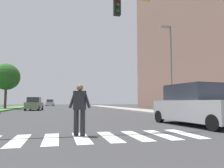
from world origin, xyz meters
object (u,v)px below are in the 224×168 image
at_px(tree_distant, 6,77).
at_px(street_lamp_right, 170,61).
at_px(sedan_distant, 78,104).
at_px(pedestrian_performer, 80,107).
at_px(suv_crossing, 196,106).
at_px(sedan_far_horizon, 50,103).
at_px(sedan_midblock, 34,104).

distance_m(tree_distant, street_lamp_right, 26.17).
relative_size(tree_distant, sedan_distant, 1.52).
xyz_separation_m(tree_distant, pedestrian_performer, (8.71, -28.87, -4.06)).
distance_m(tree_distant, pedestrian_performer, 30.42).
height_order(suv_crossing, sedan_far_horizon, suv_crossing).
distance_m(pedestrian_performer, sedan_distant, 38.31).
distance_m(street_lamp_right, pedestrian_performer, 13.00).
distance_m(suv_crossing, sedan_distant, 36.38).
distance_m(pedestrian_performer, suv_crossing, 5.99).
xyz_separation_m(tree_distant, sedan_midblock, (4.84, -5.70, -4.19)).
xyz_separation_m(pedestrian_performer, sedan_midblock, (-3.87, 23.17, -0.14)).
xyz_separation_m(street_lamp_right, sedan_midblock, (-12.36, 14.02, -3.80)).
bearing_deg(pedestrian_performer, sedan_far_horizon, 93.19).
bearing_deg(street_lamp_right, tree_distant, 131.09).
xyz_separation_m(street_lamp_right, sedan_far_horizon, (-11.49, 44.71, -3.78)).
distance_m(sedan_midblock, sedan_far_horizon, 30.70).
bearing_deg(pedestrian_performer, suv_crossing, 18.31).
bearing_deg(sedan_midblock, sedan_far_horizon, 88.38).
bearing_deg(sedan_distant, sedan_midblock, -115.27).
relative_size(street_lamp_right, sedan_far_horizon, 1.70).
bearing_deg(suv_crossing, sedan_midblock, 114.17).
relative_size(suv_crossing, sedan_far_horizon, 1.08).
bearing_deg(tree_distant, pedestrian_performer, -73.21).
height_order(pedestrian_performer, sedan_far_horizon, sedan_far_horizon).
bearing_deg(tree_distant, sedan_midblock, -49.64).
height_order(pedestrian_performer, suv_crossing, suv_crossing).
bearing_deg(tree_distant, suv_crossing, -61.92).
xyz_separation_m(tree_distant, sedan_far_horizon, (5.71, 24.99, -4.18)).
relative_size(pedestrian_performer, sedan_far_horizon, 0.38).
relative_size(tree_distant, sedan_far_horizon, 1.57).
height_order(tree_distant, pedestrian_performer, tree_distant).
height_order(sedan_midblock, sedan_far_horizon, sedan_far_horizon).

